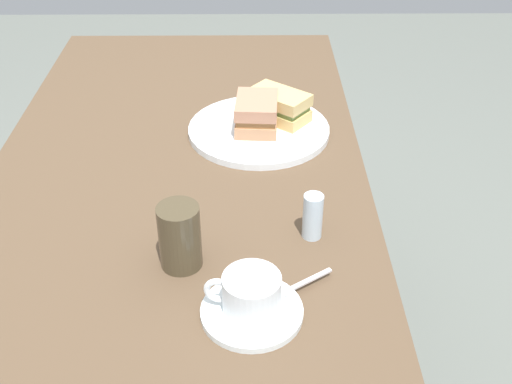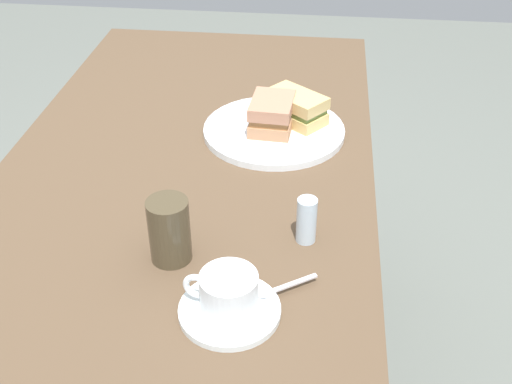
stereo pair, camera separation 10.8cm
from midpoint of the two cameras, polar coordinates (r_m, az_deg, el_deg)
dining_table at (r=1.33m, az=-8.79°, el=-3.03°), size 1.29×0.71×0.76m
sandwich_plate at (r=1.30m, az=-2.11°, el=5.53°), size 0.29×0.29×0.01m
sandwich_front at (r=1.28m, az=-2.35°, el=7.00°), size 0.12×0.09×0.06m
sandwich_back at (r=1.32m, az=-0.29°, el=7.71°), size 0.13×0.14×0.06m
coffee_saucer at (r=0.90m, az=-3.87°, el=-10.84°), size 0.14×0.14×0.01m
coffee_cup at (r=0.87m, az=-4.07°, el=-9.18°), size 0.08×0.11×0.06m
spoon at (r=0.92m, az=0.19°, el=-8.63°), size 0.06×0.09×0.01m
salt_shaker at (r=1.01m, az=2.08°, el=-2.31°), size 0.03×0.03×0.08m
drinking_glass at (r=0.96m, az=-10.09°, el=-4.10°), size 0.06×0.06×0.11m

